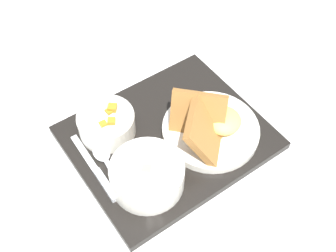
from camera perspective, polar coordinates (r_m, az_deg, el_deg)
name	(u,v)px	position (r m, az deg, el deg)	size (l,w,h in m)	color
ground_plane	(168,140)	(0.88, 0.00, -1.89)	(4.00, 4.00, 0.00)	silver
serving_tray	(168,137)	(0.88, 0.00, -1.55)	(0.40, 0.33, 0.02)	black
bowl_salad	(106,123)	(0.86, -8.37, 0.47)	(0.12, 0.12, 0.06)	silver
bowl_soup	(147,174)	(0.78, -2.84, -6.56)	(0.14, 0.14, 0.05)	silver
plate_main	(210,127)	(0.85, 5.69, -0.18)	(0.20, 0.20, 0.11)	silver
knife	(101,177)	(0.82, -9.10, -6.86)	(0.01, 0.18, 0.01)	silver
spoon	(108,164)	(0.83, -8.15, -5.16)	(0.04, 0.16, 0.01)	silver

